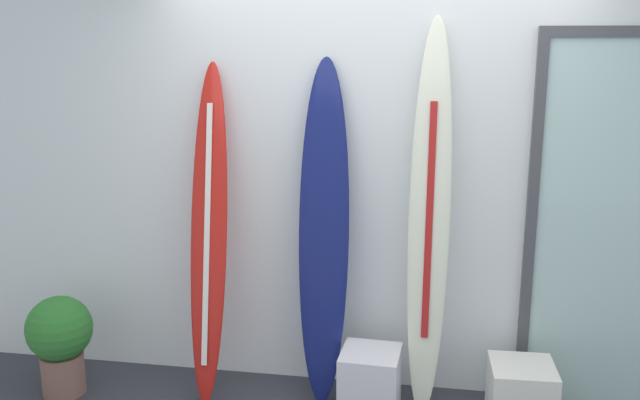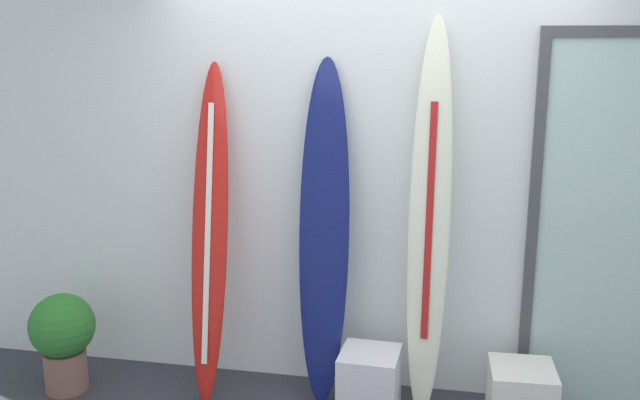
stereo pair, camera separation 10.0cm
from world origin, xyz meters
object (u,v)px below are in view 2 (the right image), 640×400
at_px(display_block_center, 369,383).
at_px(glass_door, 630,223).
at_px(potted_plant, 63,335).
at_px(surfboard_ivory, 429,221).
at_px(surfboard_navy, 324,236).
at_px(display_block_left, 521,398).
at_px(surfboard_crimson, 210,236).

distance_m(display_block_center, glass_door, 1.73).
height_order(glass_door, potted_plant, glass_door).
bearing_deg(surfboard_ivory, surfboard_navy, 177.99).
bearing_deg(surfboard_ivory, glass_door, 9.43).
distance_m(surfboard_navy, potted_plant, 1.73).
distance_m(display_block_left, glass_door, 1.16).
height_order(display_block_center, potted_plant, potted_plant).
xyz_separation_m(surfboard_ivory, glass_door, (1.10, 0.18, 0.00)).
bearing_deg(glass_door, potted_plant, -172.63).
bearing_deg(glass_door, surfboard_navy, -174.59).
distance_m(surfboard_navy, display_block_left, 1.43).
relative_size(glass_door, potted_plant, 3.54).
bearing_deg(surfboard_navy, display_block_left, -8.72).
relative_size(surfboard_ivory, potted_plant, 3.64).
xyz_separation_m(display_block_left, potted_plant, (-2.74, -0.09, 0.18)).
height_order(surfboard_ivory, potted_plant, surfboard_ivory).
bearing_deg(display_block_center, surfboard_navy, 148.79).
height_order(surfboard_ivory, display_block_left, surfboard_ivory).
xyz_separation_m(surfboard_crimson, glass_door, (2.39, 0.24, 0.14)).
height_order(surfboard_ivory, glass_door, surfboard_ivory).
xyz_separation_m(glass_door, potted_plant, (-3.30, -0.43, -0.78)).
bearing_deg(glass_door, surfboard_ivory, -170.57).
relative_size(display_block_center, potted_plant, 0.62).
relative_size(surfboard_crimson, display_block_left, 5.48).
bearing_deg(glass_door, display_block_left, -148.55).
bearing_deg(surfboard_ivory, display_block_left, -15.90).
height_order(surfboard_crimson, glass_door, glass_door).
relative_size(display_block_left, glass_door, 0.17).
xyz_separation_m(surfboard_crimson, surfboard_navy, (0.68, 0.08, 0.02)).
distance_m(surfboard_navy, display_block_center, 0.89).
height_order(surfboard_navy, surfboard_ivory, surfboard_ivory).
relative_size(display_block_center, glass_door, 0.17).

